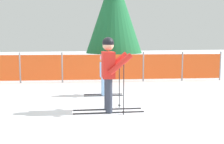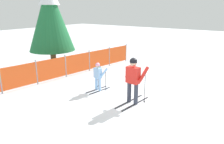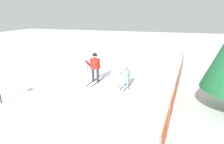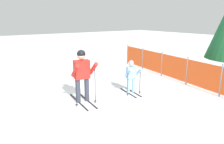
% 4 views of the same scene
% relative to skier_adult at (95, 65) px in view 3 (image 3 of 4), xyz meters
% --- Properties ---
extents(ground_plane, '(60.00, 60.00, 0.00)m').
position_rel_skier_adult_xyz_m(ground_plane, '(-0.26, 0.17, -1.02)').
color(ground_plane, white).
extents(skier_adult, '(1.64, 0.77, 1.71)m').
position_rel_skier_adult_xyz_m(skier_adult, '(0.00, 0.00, 0.00)').
color(skier_adult, black).
rests_on(skier_adult, ground_plane).
extents(skier_child, '(1.17, 0.57, 1.22)m').
position_rel_skier_adult_xyz_m(skier_child, '(0.26, 1.84, -0.31)').
color(skier_child, black).
rests_on(skier_child, ground_plane).
extents(safety_fence, '(9.36, 1.41, 1.15)m').
position_rel_skier_adult_xyz_m(safety_fence, '(0.77, 4.36, -0.45)').
color(safety_fence, gray).
rests_on(safety_fence, ground_plane).
extents(snow_mound, '(1.12, 0.95, 0.45)m').
position_rel_skier_adult_xyz_m(snow_mound, '(-2.71, -2.32, -1.02)').
color(snow_mound, white).
rests_on(snow_mound, ground_plane).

